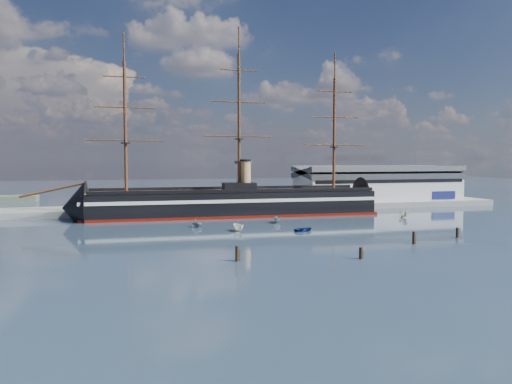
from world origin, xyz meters
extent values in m
plane|color=#1F2F3A|center=(0.00, 40.00, 0.00)|extent=(600.00, 600.00, 0.00)
cube|color=slate|center=(10.00, 76.00, 0.00)|extent=(180.00, 18.00, 2.00)
cube|color=#B7BABC|center=(58.00, 80.00, 7.00)|extent=(62.00, 20.00, 10.00)
cube|color=#3F4247|center=(58.00, 80.00, 12.60)|extent=(63.00, 21.00, 2.00)
cube|color=silver|center=(3.00, 73.00, 9.00)|extent=(4.00, 4.00, 14.00)
cube|color=#3F4247|center=(3.00, 73.00, 16.50)|extent=(5.00, 5.00, 1.00)
cube|color=black|center=(-3.72, 60.00, 4.00)|extent=(88.53, 19.22, 7.00)
cube|color=silver|center=(-3.72, 60.00, 5.20)|extent=(90.54, 19.53, 1.00)
cube|color=#590D05|center=(-3.72, 60.00, 0.35)|extent=(90.53, 19.49, 0.90)
cone|color=black|center=(-50.22, 60.00, 3.70)|extent=(14.57, 16.18, 15.68)
cone|color=black|center=(42.78, 60.00, 3.70)|extent=(11.57, 16.07, 15.68)
cube|color=brown|center=(-3.72, 60.00, 7.60)|extent=(88.48, 17.94, 0.40)
cube|color=black|center=(-1.72, 60.00, 9.00)|extent=(10.21, 6.36, 2.50)
cylinder|color=tan|center=(0.28, 60.00, 12.50)|extent=(3.20, 3.20, 9.00)
cylinder|color=#381E0F|center=(-55.72, 60.00, 9.00)|extent=(17.77, 1.35, 4.43)
cylinder|color=#381E0F|center=(-35.72, 60.00, 26.80)|extent=(0.90, 0.90, 38.00)
cylinder|color=#381E0F|center=(-1.72, 60.00, 28.80)|extent=(0.90, 0.90, 42.00)
cylinder|color=#381E0F|center=(30.28, 60.00, 25.80)|extent=(0.90, 0.90, 36.00)
imported|color=white|center=(-10.07, 27.21, 0.00)|extent=(5.96, 2.58, 2.32)
imported|color=navy|center=(5.34, 22.95, 0.00)|extent=(2.27, 3.48, 1.51)
imported|color=slate|center=(4.07, 39.88, 0.00)|extent=(5.85, 4.13, 2.20)
imported|color=slate|center=(-18.82, 37.69, 0.00)|extent=(6.88, 5.58, 2.33)
imported|color=beige|center=(44.86, 41.59, 0.00)|extent=(6.74, 3.74, 2.55)
cylinder|color=black|center=(-18.95, -7.30, 0.00)|extent=(0.64, 0.64, 3.39)
cylinder|color=black|center=(2.58, -11.44, 0.00)|extent=(0.64, 0.64, 2.80)
cylinder|color=black|center=(20.43, -0.64, 0.00)|extent=(0.64, 0.64, 3.32)
cylinder|color=black|center=(34.85, 4.24, 0.00)|extent=(0.64, 0.64, 2.91)
camera|label=1|loc=(-39.25, -90.14, 17.76)|focal=35.00mm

